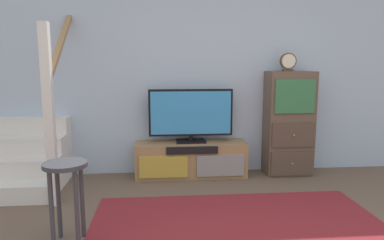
# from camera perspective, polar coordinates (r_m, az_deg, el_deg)

# --- Properties ---
(back_wall) EXTENTS (6.40, 0.12, 2.70)m
(back_wall) POSITION_cam_1_polar(r_m,az_deg,el_deg) (4.63, 3.29, 8.30)
(back_wall) COLOR #A8BCD1
(back_wall) RESTS_ON ground_plane
(area_rug) EXTENTS (2.60, 1.80, 0.01)m
(area_rug) POSITION_cam_1_polar(r_m,az_deg,el_deg) (3.14, 8.16, -17.72)
(area_rug) COLOR maroon
(area_rug) RESTS_ON ground_plane
(media_console) EXTENTS (1.38, 0.38, 0.44)m
(media_console) POSITION_cam_1_polar(r_m,az_deg,el_deg) (4.49, -0.17, -6.34)
(media_console) COLOR #997047
(media_console) RESTS_ON ground_plane
(television) EXTENTS (1.04, 0.22, 0.66)m
(television) POSITION_cam_1_polar(r_m,az_deg,el_deg) (4.40, -0.19, 0.94)
(television) COLOR black
(television) RESTS_ON media_console
(side_cabinet) EXTENTS (0.58, 0.38, 1.31)m
(side_cabinet) POSITION_cam_1_polar(r_m,az_deg,el_deg) (4.68, 15.25, -0.55)
(side_cabinet) COLOR brown
(side_cabinet) RESTS_ON ground_plane
(desk_clock) EXTENTS (0.20, 0.08, 0.22)m
(desk_clock) POSITION_cam_1_polar(r_m,az_deg,el_deg) (4.58, 15.15, 8.96)
(desk_clock) COLOR #4C3823
(desk_clock) RESTS_ON side_cabinet
(staircase) EXTENTS (1.00, 1.36, 2.20)m
(staircase) POSITION_cam_1_polar(r_m,az_deg,el_deg) (4.72, -24.38, -4.51)
(staircase) COLOR silver
(staircase) RESTS_ON ground_plane
(bar_stool_near) EXTENTS (0.34, 0.34, 0.66)m
(bar_stool_near) POSITION_cam_1_polar(r_m,az_deg,el_deg) (2.97, -19.52, -9.47)
(bar_stool_near) COLOR #333338
(bar_stool_near) RESTS_ON ground_plane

